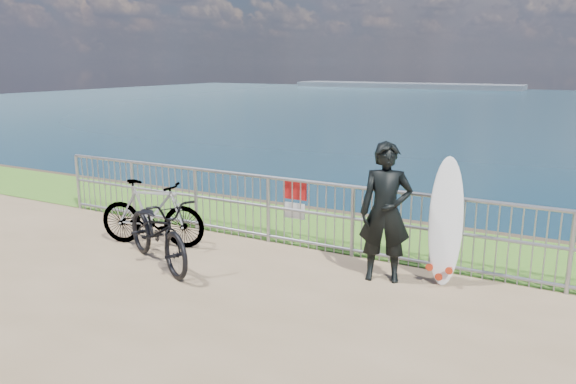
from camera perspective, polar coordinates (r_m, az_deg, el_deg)
The scene contains 8 objects.
grass_strip at distance 10.14m, azimuth 3.64°, elevation -3.72°, with size 120.00×120.00×0.00m, color #3D7620.
seascape at distance 161.02m, azimuth 11.75°, elevation 10.33°, with size 260.00×260.00×5.00m.
railing at distance 9.03m, azimuth 0.81°, elevation -2.04°, with size 10.06×0.10×1.13m.
surfer at distance 7.68m, azimuth 9.88°, elevation -2.06°, with size 0.70×0.46×1.91m, color black.
surfboard at distance 7.82m, azimuth 15.69°, elevation -3.32°, with size 0.53×0.49×1.72m.
bicycle_near at distance 8.44m, azimuth -13.10°, elevation -3.85°, with size 0.70×2.01×1.05m, color black.
bicycle_far at distance 9.36m, azimuth -13.67°, elevation -2.10°, with size 0.51×1.81×1.09m, color black.
bike_rack at distance 9.88m, azimuth -12.45°, elevation -2.75°, with size 1.70×0.05×0.36m.
Camera 1 is at (4.11, -6.09, 2.93)m, focal length 35.00 mm.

